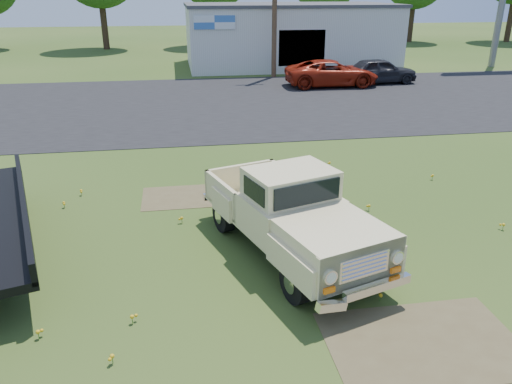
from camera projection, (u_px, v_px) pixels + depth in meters
ground at (287, 256)px, 10.25m from camera, size 140.00×140.00×0.00m
asphalt_lot at (220, 103)px, 23.96m from camera, size 90.00×14.00×0.02m
dirt_patch_a at (423, 343)px, 7.73m from camera, size 3.00×2.00×0.01m
dirt_patch_b at (185, 197)px, 13.16m from camera, size 2.20×1.60×0.01m
commercial_building at (288, 34)px, 35.01m from camera, size 14.20×8.20×4.15m
vintage_pickup_truck at (290, 212)px, 10.03m from camera, size 3.45×5.44×1.84m
red_pickup at (332, 73)px, 27.78m from camera, size 5.15×2.41×1.43m
dark_sedan at (380, 71)px, 28.60m from camera, size 4.26×1.91×1.42m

